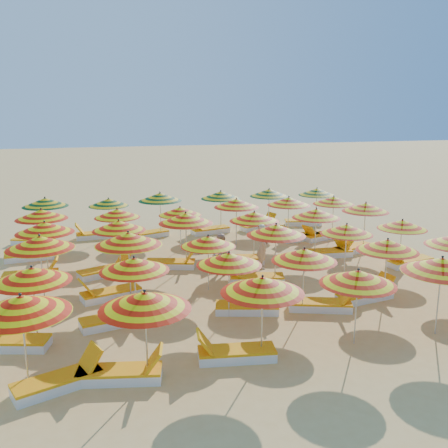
% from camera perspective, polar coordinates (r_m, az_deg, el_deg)
% --- Properties ---
extents(ground, '(120.00, 120.00, 0.00)m').
position_cam_1_polar(ground, '(16.86, 0.47, -5.67)').
color(ground, '#E1B264').
rests_on(ground, ground).
extents(umbrella_0, '(2.52, 2.52, 2.01)m').
position_cam_1_polar(umbrella_0, '(10.35, -22.19, -8.56)').
color(umbrella_0, silver).
rests_on(umbrella_0, ground).
extents(umbrella_1, '(2.07, 2.07, 1.96)m').
position_cam_1_polar(umbrella_1, '(10.04, -9.04, -8.66)').
color(umbrella_1, silver).
rests_on(umbrella_1, ground).
extents(umbrella_2, '(2.15, 2.15, 1.94)m').
position_cam_1_polar(umbrella_2, '(10.84, 4.42, -6.96)').
color(umbrella_2, silver).
rests_on(umbrella_2, ground).
extents(umbrella_3, '(2.26, 2.26, 1.86)m').
position_cam_1_polar(umbrella_3, '(11.87, 15.06, -5.92)').
color(umbrella_3, silver).
rests_on(umbrella_3, ground).
extents(umbrella_4, '(2.25, 2.25, 2.01)m').
position_cam_1_polar(umbrella_4, '(13.01, 23.64, -4.33)').
color(umbrella_4, silver).
rests_on(umbrella_4, ground).
extents(umbrella_6, '(2.19, 2.19, 1.90)m').
position_cam_1_polar(umbrella_6, '(12.38, -21.09, -5.43)').
color(umbrella_6, silver).
rests_on(umbrella_6, ground).
extents(umbrella_7, '(2.04, 2.04, 1.85)m').
position_cam_1_polar(umbrella_7, '(12.64, -10.22, -4.57)').
color(umbrella_7, silver).
rests_on(umbrella_7, ground).
extents(umbrella_8, '(2.27, 2.27, 1.82)m').
position_cam_1_polar(umbrella_8, '(12.97, 0.58, -4.02)').
color(umbrella_8, silver).
rests_on(umbrella_8, ground).
extents(umbrella_9, '(2.26, 2.26, 1.85)m').
position_cam_1_polar(umbrella_9, '(13.38, 9.16, -3.52)').
color(umbrella_9, silver).
rests_on(umbrella_9, ground).
extents(umbrella_10, '(1.89, 1.89, 1.86)m').
position_cam_1_polar(umbrella_10, '(14.86, 18.19, -2.33)').
color(umbrella_10, silver).
rests_on(umbrella_10, ground).
extents(umbrella_12, '(2.26, 2.26, 2.02)m').
position_cam_1_polar(umbrella_12, '(14.81, -20.31, -2.00)').
color(umbrella_12, silver).
rests_on(umbrella_12, ground).
extents(umbrella_13, '(2.40, 2.40, 2.04)m').
position_cam_1_polar(umbrella_13, '(14.44, -10.88, -1.69)').
color(umbrella_13, silver).
rests_on(umbrella_13, ground).
extents(umbrella_14, '(2.05, 2.05, 1.76)m').
position_cam_1_polar(umbrella_14, '(14.90, -1.82, -1.99)').
color(umbrella_14, silver).
rests_on(umbrella_14, ground).
extents(umbrella_15, '(2.09, 2.09, 1.97)m').
position_cam_1_polar(umbrella_15, '(15.58, 5.98, -0.69)').
color(umbrella_15, silver).
rests_on(umbrella_15, ground).
extents(umbrella_16, '(2.13, 2.13, 1.81)m').
position_cam_1_polar(umbrella_16, '(16.64, 13.84, -0.59)').
color(umbrella_16, silver).
rests_on(umbrella_16, ground).
extents(umbrella_17, '(1.83, 1.83, 1.77)m').
position_cam_1_polar(umbrella_17, '(18.05, 19.70, -0.06)').
color(umbrella_17, silver).
rests_on(umbrella_17, ground).
extents(umbrella_18, '(2.05, 2.05, 1.95)m').
position_cam_1_polar(umbrella_18, '(16.88, -19.82, -0.39)').
color(umbrella_18, silver).
rests_on(umbrella_18, ground).
extents(umbrella_19, '(2.28, 2.28, 1.87)m').
position_cam_1_polar(umbrella_19, '(16.83, -11.94, -0.18)').
color(umbrella_19, silver).
rests_on(umbrella_19, ground).
extents(umbrella_20, '(1.95, 1.95, 1.99)m').
position_cam_1_polar(umbrella_20, '(17.10, -4.39, 0.66)').
color(umbrella_20, silver).
rests_on(umbrella_20, ground).
extents(umbrella_21, '(2.25, 2.25, 1.89)m').
position_cam_1_polar(umbrella_21, '(17.79, 3.48, 0.86)').
color(umbrella_21, silver).
rests_on(umbrella_21, ground).
extents(umbrella_22, '(1.91, 1.91, 1.89)m').
position_cam_1_polar(umbrella_22, '(18.59, 10.50, 1.19)').
color(umbrella_22, silver).
rests_on(umbrella_22, ground).
extents(umbrella_23, '(1.85, 1.85, 1.92)m').
position_cam_1_polar(umbrella_23, '(20.05, 15.89, 1.84)').
color(umbrella_23, silver).
rests_on(umbrella_23, ground).
extents(umbrella_24, '(2.20, 2.20, 1.96)m').
position_cam_1_polar(umbrella_24, '(19.03, -20.15, 1.05)').
color(umbrella_24, silver).
rests_on(umbrella_24, ground).
extents(umbrella_25, '(1.75, 1.75, 1.81)m').
position_cam_1_polar(umbrella_25, '(19.05, -12.12, 1.19)').
color(umbrella_25, silver).
rests_on(umbrella_25, ground).
extents(umbrella_26, '(2.11, 2.11, 1.76)m').
position_cam_1_polar(umbrella_26, '(19.32, -5.05, 1.46)').
color(umbrella_26, silver).
rests_on(umbrella_26, ground).
extents(umbrella_27, '(2.03, 2.03, 1.94)m').
position_cam_1_polar(umbrella_27, '(20.09, 1.43, 2.40)').
color(umbrella_27, silver).
rests_on(umbrella_27, ground).
extents(umbrella_28, '(1.81, 1.81, 1.90)m').
position_cam_1_polar(umbrella_28, '(20.85, 7.41, 2.59)').
color(umbrella_28, silver).
rests_on(umbrella_28, ground).
extents(umbrella_29, '(1.90, 1.90, 1.86)m').
position_cam_1_polar(umbrella_29, '(21.58, 12.43, 2.65)').
color(umbrella_29, silver).
rests_on(umbrella_29, ground).
extents(umbrella_30, '(1.93, 1.93, 1.94)m').
position_cam_1_polar(umbrella_30, '(21.51, -19.77, 2.36)').
color(umbrella_30, silver).
rests_on(umbrella_30, ground).
extents(umbrella_31, '(1.78, 1.78, 1.78)m').
position_cam_1_polar(umbrella_31, '(21.59, -13.05, 2.43)').
color(umbrella_31, silver).
rests_on(umbrella_31, ground).
extents(umbrella_32, '(2.25, 2.25, 1.97)m').
position_cam_1_polar(umbrella_32, '(21.51, -7.32, 3.09)').
color(umbrella_32, silver).
rests_on(umbrella_32, ground).
extents(umbrella_33, '(2.27, 2.27, 1.89)m').
position_cam_1_polar(umbrella_33, '(22.25, -0.37, 3.33)').
color(umbrella_33, silver).
rests_on(umbrella_33, ground).
extents(umbrella_34, '(2.32, 2.32, 1.89)m').
position_cam_1_polar(umbrella_34, '(22.95, 5.18, 3.58)').
color(umbrella_34, silver).
rests_on(umbrella_34, ground).
extents(umbrella_35, '(1.88, 1.88, 1.84)m').
position_cam_1_polar(umbrella_35, '(23.82, 10.57, 3.64)').
color(umbrella_35, silver).
rests_on(umbrella_35, ground).
extents(lounger_0, '(1.83, 1.14, 0.69)m').
position_cam_1_polar(lounger_0, '(10.84, -18.25, -16.67)').
color(lounger_0, white).
rests_on(lounger_0, ground).
extents(lounger_1, '(1.82, 0.94, 0.69)m').
position_cam_1_polar(lounger_1, '(10.79, -11.58, -16.38)').
color(lounger_1, white).
rests_on(lounger_1, ground).
extents(lounger_2, '(1.80, 0.84, 0.69)m').
position_cam_1_polar(lounger_2, '(11.35, 1.23, -14.54)').
color(lounger_2, white).
rests_on(lounger_2, ground).
extents(lounger_4, '(1.83, 1.06, 0.69)m').
position_cam_1_polar(lounger_4, '(12.81, -23.32, -12.31)').
color(lounger_4, white).
rests_on(lounger_4, ground).
extents(lounger_5, '(1.81, 0.91, 0.69)m').
position_cam_1_polar(lounger_5, '(13.28, -12.24, -10.58)').
color(lounger_5, white).
rests_on(lounger_5, ground).
extents(lounger_6, '(1.83, 1.05, 0.69)m').
position_cam_1_polar(lounger_6, '(13.73, 2.85, -9.48)').
color(lounger_6, white).
rests_on(lounger_6, ground).
extents(lounger_7, '(1.83, 1.14, 0.69)m').
position_cam_1_polar(lounger_7, '(14.15, 11.09, -9.02)').
color(lounger_7, white).
rests_on(lounger_7, ground).
extents(lounger_8, '(1.80, 0.86, 0.69)m').
position_cam_1_polar(lounger_8, '(15.15, 15.91, -7.79)').
color(lounger_8, white).
rests_on(lounger_8, ground).
extents(lounger_9, '(1.82, 1.02, 0.69)m').
position_cam_1_polar(lounger_9, '(15.05, -12.95, -7.74)').
color(lounger_9, white).
rests_on(lounger_9, ground).
extents(lounger_10, '(1.83, 1.04, 0.69)m').
position_cam_1_polar(lounger_10, '(15.99, 3.59, -6.18)').
color(lounger_10, white).
rests_on(lounger_10, ground).
extents(lounger_11, '(1.80, 0.83, 0.69)m').
position_cam_1_polar(lounger_11, '(18.80, 20.36, -4.05)').
color(lounger_11, white).
rests_on(lounger_11, ground).
extents(lounger_12, '(1.75, 0.65, 0.69)m').
position_cam_1_polar(lounger_12, '(17.38, -21.07, -5.47)').
color(lounger_12, white).
rests_on(lounger_12, ground).
extents(lounger_13, '(1.83, 1.14, 0.69)m').
position_cam_1_polar(lounger_13, '(17.11, -13.38, -5.22)').
color(lounger_13, white).
rests_on(lounger_13, ground).
extents(lounger_14, '(1.83, 1.10, 0.69)m').
position_cam_1_polar(lounger_14, '(17.53, -5.99, -4.49)').
color(lounger_14, white).
rests_on(lounger_14, ground).
extents(lounger_15, '(1.82, 0.94, 0.69)m').
position_cam_1_polar(lounger_15, '(17.91, 1.70, -4.05)').
color(lounger_15, white).
rests_on(lounger_15, ground).
extents(lounger_16, '(1.78, 0.76, 0.69)m').
position_cam_1_polar(lounger_16, '(19.16, 12.02, -3.19)').
color(lounger_16, white).
rests_on(lounger_16, ground).
extents(lounger_17, '(1.83, 1.08, 0.69)m').
position_cam_1_polar(lounger_17, '(19.91, 14.49, -2.71)').
color(lounger_17, white).
rests_on(lounger_17, ground).
extents(lounger_18, '(1.77, 0.72, 0.69)m').
position_cam_1_polar(lounger_18, '(19.65, -21.21, -3.39)').
color(lounger_18, white).
rests_on(lounger_18, ground).
extents(lounger_19, '(1.80, 0.82, 0.69)m').
position_cam_1_polar(lounger_19, '(21.26, 8.68, -1.44)').
color(lounger_19, white).
rests_on(lounger_19, ground).
extents(lounger_20, '(1.83, 1.11, 0.69)m').
position_cam_1_polar(lounger_20, '(21.56, 10.93, -1.33)').
color(lounger_20, white).
rests_on(lounger_20, ground).
extents(lounger_21, '(1.82, 1.17, 0.69)m').
position_cam_1_polar(lounger_21, '(21.78, -20.79, -1.80)').
color(lounger_21, white).
rests_on(lounger_21, ground).
extents(lounger_22, '(1.75, 0.64, 0.69)m').
position_cam_1_polar(lounger_22, '(22.03, -14.45, -1.20)').
color(lounger_22, white).
rests_on(lounger_22, ground).
extents(lounger_23, '(1.83, 1.06, 0.69)m').
position_cam_1_polar(lounger_23, '(21.69, -8.73, -1.15)').
color(lounger_23, white).
rests_on(lounger_23, ground).
extents(lounger_24, '(1.81, 0.91, 0.69)m').
position_cam_1_polar(lounger_24, '(22.18, -1.69, -0.69)').
color(lounger_24, white).
rests_on(lounger_24, ground).
extents(lounger_25, '(1.83, 1.11, 0.69)m').
position_cam_1_polar(lounger_25, '(23.02, 3.99, -0.21)').
color(lounger_25, white).
rests_on(lounger_25, ground).
extents(lounger_26, '(1.82, 1.02, 0.69)m').
position_cam_1_polar(lounger_26, '(24.05, 9.15, 0.23)').
color(lounger_26, white).
rests_on(lounger_26, ground).
extents(beachgoer_b, '(0.72, 0.81, 1.40)m').
position_cam_1_polar(beachgoer_b, '(16.53, -0.34, -3.52)').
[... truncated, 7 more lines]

